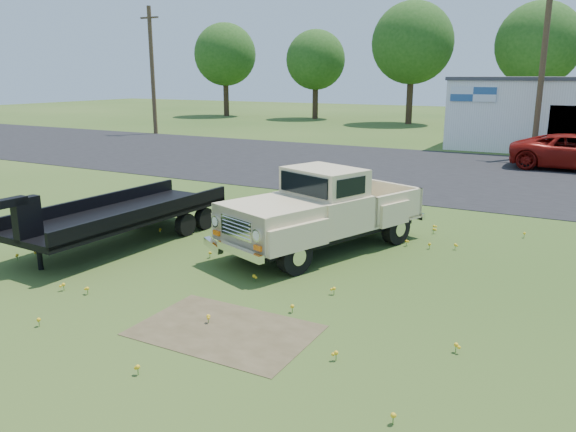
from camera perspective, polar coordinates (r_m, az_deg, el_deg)
The scene contains 12 objects.
ground at distance 12.94m, azimuth -4.33°, elevation -5.08°, with size 140.00×140.00×0.00m, color #2A4A17.
asphalt_lot at distance 26.46m, azimuth 13.52°, elevation 4.50°, with size 90.00×14.00×0.02m, color black.
dirt_patch_a at distance 9.86m, azimuth -6.42°, elevation -11.49°, with size 3.00×2.00×0.01m, color #483E26.
dirt_patch_b at distance 16.80m, azimuth -3.64°, elevation -0.55°, with size 2.20×1.60×0.01m, color #483E26.
utility_pole_west at distance 43.15m, azimuth -13.62°, elevation 14.22°, with size 1.60×0.30×9.00m.
utility_pole_mid at distance 32.37m, azimuth 24.43°, elevation 13.54°, with size 1.60×0.30×9.00m.
treeline_a at distance 61.08m, azimuth -6.42°, elevation 15.98°, with size 6.40×6.40×9.52m.
treeline_b at distance 56.89m, azimuth 2.83°, elevation 15.55°, with size 5.76×5.76×8.57m.
treeline_c at distance 51.94m, azimuth 12.53°, elevation 16.78°, with size 7.04×7.04×10.47m.
treeline_d at distance 51.02m, azimuth 24.09°, elevation 15.62°, with size 6.72×6.72×10.00m.
vintage_pickup_truck at distance 13.86m, azimuth 3.69°, elevation 0.69°, with size 2.22×5.70×2.07m, color beige, non-canonical shape.
flatbed_trailer at distance 15.04m, azimuth -16.57°, elevation 0.57°, with size 2.14×6.42×1.75m, color black, non-canonical shape.
Camera 1 is at (6.66, -10.26, 4.25)m, focal length 35.00 mm.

